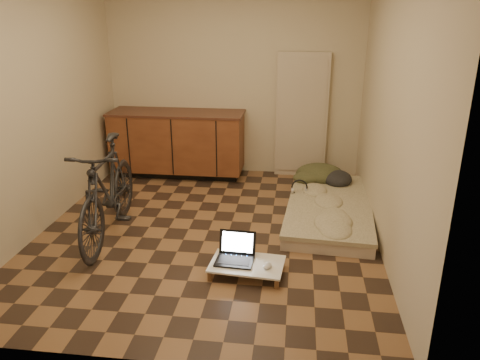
# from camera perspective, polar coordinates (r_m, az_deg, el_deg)

# --- Properties ---
(room_shell) EXTENTS (3.50, 4.00, 2.60)m
(room_shell) POSITION_cam_1_polar(r_m,az_deg,el_deg) (4.62, -4.22, 8.48)
(room_shell) COLOR brown
(room_shell) RESTS_ON ground
(cabinets) EXTENTS (1.84, 0.62, 0.91)m
(cabinets) POSITION_cam_1_polar(r_m,az_deg,el_deg) (6.60, -7.59, 4.48)
(cabinets) COLOR black
(cabinets) RESTS_ON ground
(appliance_panel) EXTENTS (0.70, 0.10, 1.70)m
(appliance_panel) POSITION_cam_1_polar(r_m,az_deg,el_deg) (6.53, 7.53, 7.78)
(appliance_panel) COLOR #C6B39C
(appliance_panel) RESTS_ON ground
(bicycle) EXTENTS (0.65, 1.78, 1.13)m
(bicycle) POSITION_cam_1_polar(r_m,az_deg,el_deg) (4.87, -15.87, -0.66)
(bicycle) COLOR black
(bicycle) RESTS_ON ground
(futon) EXTENTS (1.06, 1.99, 0.17)m
(futon) POSITION_cam_1_polar(r_m,az_deg,el_deg) (5.45, 10.83, -3.42)
(futon) COLOR #C2AE9B
(futon) RESTS_ON ground
(clothing_pile) EXTENTS (0.69, 0.59, 0.26)m
(clothing_pile) POSITION_cam_1_polar(r_m,az_deg,el_deg) (6.09, 10.24, 1.31)
(clothing_pile) COLOR #393C23
(clothing_pile) RESTS_ON futon
(headphones) EXTENTS (0.23, 0.21, 0.14)m
(headphones) POSITION_cam_1_polar(r_m,az_deg,el_deg) (5.61, 7.26, -0.84)
(headphones) COLOR black
(headphones) RESTS_ON futon
(lap_desk) EXTENTS (0.68, 0.47, 0.11)m
(lap_desk) POSITION_cam_1_polar(r_m,az_deg,el_deg) (4.23, 0.86, -10.24)
(lap_desk) COLOR brown
(lap_desk) RESTS_ON ground
(laptop) EXTENTS (0.35, 0.32, 0.23)m
(laptop) POSITION_cam_1_polar(r_m,az_deg,el_deg) (4.26, -0.55, -9.03)
(laptop) COLOR black
(laptop) RESTS_ON lap_desk
(mouse) EXTENTS (0.10, 0.13, 0.04)m
(mouse) POSITION_cam_1_polar(r_m,az_deg,el_deg) (4.15, 3.34, -10.38)
(mouse) COLOR silver
(mouse) RESTS_ON lap_desk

